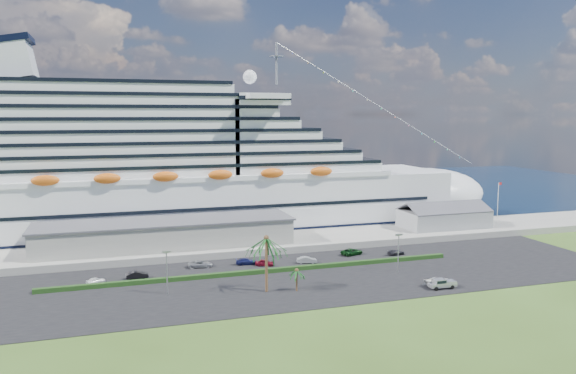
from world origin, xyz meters
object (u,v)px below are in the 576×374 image
object	(u,v)px
cruise_ship	(169,174)
boat_trailer	(437,281)
parked_car_3	(246,261)
pickup_truck	(442,283)

from	to	relation	value
cruise_ship	boat_trailer	world-z (taller)	cruise_ship
parked_car_3	boat_trailer	xyz separation A→B (m)	(31.60, -26.82, 0.41)
parked_car_3	boat_trailer	world-z (taller)	boat_trailer
cruise_ship	parked_car_3	size ratio (longest dim) A/B	40.22
cruise_ship	pickup_truck	size ratio (longest dim) A/B	34.88
cruise_ship	parked_car_3	world-z (taller)	cruise_ship
cruise_ship	pickup_truck	world-z (taller)	cruise_ship
cruise_ship	boat_trailer	size ratio (longest dim) A/B	33.14
parked_car_3	boat_trailer	size ratio (longest dim) A/B	0.82
pickup_truck	boat_trailer	world-z (taller)	pickup_truck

